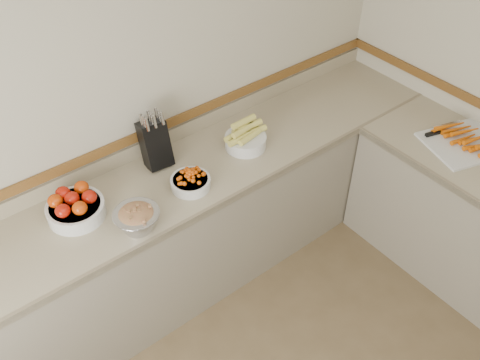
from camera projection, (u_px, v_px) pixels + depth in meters
back_wall at (119, 105)px, 2.98m from camera, size 4.00×0.00×4.00m
counter_back at (164, 240)px, 3.36m from camera, size 4.00×0.65×1.08m
knife_block at (155, 143)px, 3.13m from camera, size 0.17×0.20×0.37m
tomato_bowl at (75, 207)px, 2.86m from camera, size 0.31×0.31×0.15m
cherry_tomato_bowl at (191, 181)px, 3.05m from camera, size 0.23×0.23×0.13m
corn_bowl at (245, 138)px, 3.31m from camera, size 0.29×0.26×0.19m
rhubarb_bowl at (137, 219)px, 2.78m from camera, size 0.25×0.25×0.14m
cutting_board at (467, 140)px, 3.36m from camera, size 0.61×0.53×0.07m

